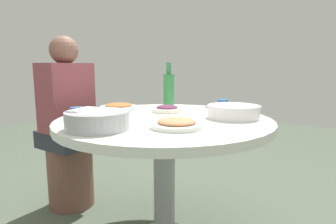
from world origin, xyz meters
TOP-DOWN VIEW (x-y plane):
  - round_dining_table at (0.00, 0.00)m, footprint 1.13×1.13m
  - rice_bowl at (-0.08, -0.39)m, footprint 0.28×0.28m
  - soup_bowl at (0.30, 0.21)m, footprint 0.27×0.27m
  - dish_tofu_braise at (-0.40, 0.07)m, footprint 0.23×0.23m
  - dish_shrimp at (0.18, -0.16)m, footprint 0.24×0.24m
  - dish_eggplant at (-0.11, 0.19)m, footprint 0.19×0.19m
  - green_bottle at (-0.23, 0.38)m, footprint 0.07×0.07m
  - tea_cup_near at (0.15, 0.42)m, footprint 0.07×0.07m
  - tea_cup_far at (-0.31, -0.31)m, footprint 0.07×0.07m
  - stool_for_diner_left at (-0.82, -0.00)m, footprint 0.31×0.31m
  - diner_left at (-0.82, -0.00)m, footprint 0.34×0.34m

SIDE VIEW (x-z plane):
  - stool_for_diner_left at x=-0.82m, z-range 0.00..0.44m
  - round_dining_table at x=0.00m, z-range 0.25..0.97m
  - dish_eggplant at x=-0.11m, z-range 0.72..0.76m
  - dish_shrimp at x=0.18m, z-range 0.72..0.76m
  - dish_tofu_braise at x=-0.40m, z-range 0.72..0.76m
  - diner_left at x=-0.82m, z-range 0.37..1.13m
  - soup_bowl at x=0.30m, z-range 0.72..0.79m
  - tea_cup_near at x=0.15m, z-range 0.72..0.79m
  - tea_cup_far at x=-0.31m, z-range 0.72..0.79m
  - rice_bowl at x=-0.08m, z-range 0.72..0.81m
  - green_bottle at x=-0.23m, z-range 0.69..0.99m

